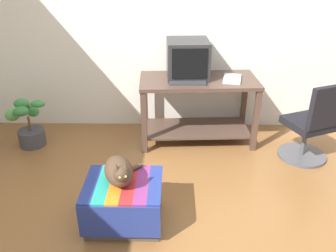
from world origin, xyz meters
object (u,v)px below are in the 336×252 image
(tv_monitor, at_px, (188,59))
(book, at_px, (232,79))
(cat, at_px, (119,171))
(office_chair, at_px, (311,127))
(ottoman_with_blanket, at_px, (124,202))
(desk, at_px, (198,99))
(potted_plant, at_px, (28,126))
(keyboard, at_px, (187,82))

(tv_monitor, bearing_deg, book, -16.13)
(cat, xyz_separation_m, office_chair, (1.88, 1.00, -0.10))
(ottoman_with_blanket, height_order, cat, cat)
(tv_monitor, height_order, ottoman_with_blanket, tv_monitor)
(desk, xyz_separation_m, office_chair, (1.17, -0.43, -0.14))
(tv_monitor, height_order, potted_plant, tv_monitor)
(keyboard, bearing_deg, ottoman_with_blanket, -113.28)
(ottoman_with_blanket, height_order, office_chair, office_chair)
(book, distance_m, ottoman_with_blanket, 1.87)
(desk, xyz_separation_m, potted_plant, (-1.95, -0.19, -0.27))
(desk, bearing_deg, ottoman_with_blanket, -118.41)
(ottoman_with_blanket, xyz_separation_m, cat, (-0.02, 0.02, 0.30))
(ottoman_with_blanket, bearing_deg, book, 53.47)
(cat, relative_size, office_chair, 0.49)
(cat, distance_m, office_chair, 2.13)
(cat, bearing_deg, book, 33.69)
(tv_monitor, bearing_deg, keyboard, -94.37)
(keyboard, distance_m, ottoman_with_blanket, 1.53)
(desk, xyz_separation_m, tv_monitor, (-0.13, 0.09, 0.45))
(ottoman_with_blanket, relative_size, office_chair, 0.70)
(desk, relative_size, ottoman_with_blanket, 2.16)
(keyboard, distance_m, cat, 1.43)
(desk, xyz_separation_m, cat, (-0.71, -1.43, -0.03))
(potted_plant, bearing_deg, book, 4.01)
(desk, distance_m, tv_monitor, 0.47)
(potted_plant, distance_m, office_chair, 3.13)
(book, xyz_separation_m, potted_plant, (-2.32, -0.16, -0.53))
(desk, distance_m, potted_plant, 1.98)
(tv_monitor, distance_m, office_chair, 1.52)
(keyboard, relative_size, office_chair, 0.45)
(office_chair, bearing_deg, tv_monitor, -44.24)
(tv_monitor, xyz_separation_m, ottoman_with_blanket, (-0.56, -1.54, -0.78))
(book, relative_size, cat, 0.68)
(tv_monitor, xyz_separation_m, book, (0.50, -0.11, -0.19))
(potted_plant, bearing_deg, cat, -45.04)
(desk, distance_m, office_chair, 1.26)
(tv_monitor, distance_m, keyboard, 0.30)
(ottoman_with_blanket, bearing_deg, office_chair, 28.69)
(tv_monitor, distance_m, book, 0.54)
(desk, distance_m, book, 0.45)
(book, xyz_separation_m, office_chair, (0.80, -0.41, -0.39))
(ottoman_with_blanket, bearing_deg, keyboard, 66.97)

